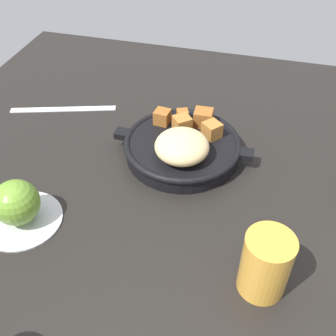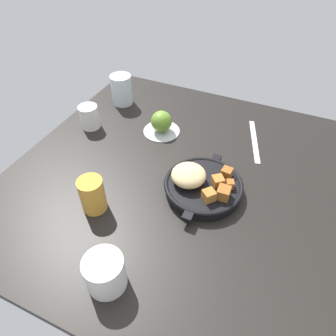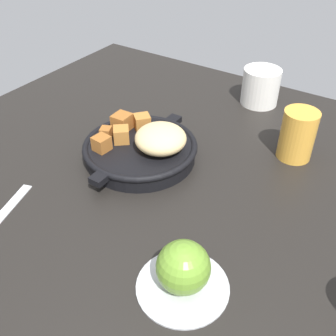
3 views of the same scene
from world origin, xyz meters
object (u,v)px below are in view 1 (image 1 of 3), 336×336
(butter_knife, at_px, (63,109))
(cast_iron_skillet, at_px, (183,146))
(juice_glass_amber, at_px, (265,264))
(red_apple, at_px, (16,202))

(butter_knife, bearing_deg, cast_iron_skillet, 145.61)
(cast_iron_skillet, bearing_deg, juice_glass_amber, 125.09)
(cast_iron_skillet, distance_m, red_apple, 0.29)
(cast_iron_skillet, height_order, red_apple, cast_iron_skillet)
(red_apple, bearing_deg, juice_glass_amber, 177.02)
(butter_knife, bearing_deg, red_apple, 86.77)
(juice_glass_amber, bearing_deg, cast_iron_skillet, -54.91)
(cast_iron_skillet, xyz_separation_m, red_apple, (0.20, 0.21, 0.01))
(red_apple, xyz_separation_m, butter_knife, (0.08, -0.30, -0.04))
(juice_glass_amber, bearing_deg, red_apple, -2.98)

